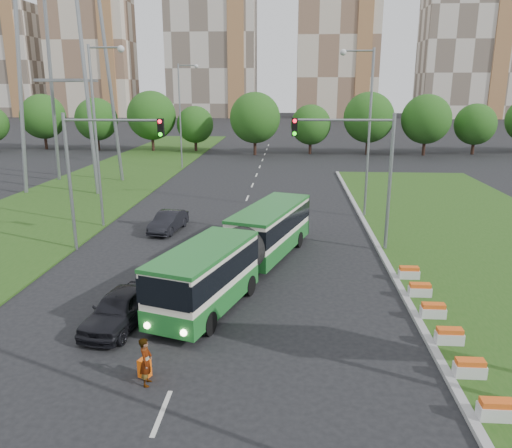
# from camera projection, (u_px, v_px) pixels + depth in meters

# --- Properties ---
(ground) EXTENTS (360.00, 360.00, 0.00)m
(ground) POSITION_uv_depth(u_px,v_px,m) (271.00, 324.00, 20.40)
(ground) COLOR black
(ground) RESTS_ON ground
(median_kerb) EXTENTS (0.30, 60.00, 0.18)m
(median_kerb) POSITION_uv_depth(u_px,v_px,m) (385.00, 260.00, 27.68)
(median_kerb) COLOR #999999
(median_kerb) RESTS_ON ground
(left_verge) EXTENTS (12.00, 110.00, 0.10)m
(left_verge) POSITION_uv_depth(u_px,v_px,m) (85.00, 193.00, 45.63)
(left_verge) COLOR #234C15
(left_verge) RESTS_ON ground
(lane_markings) EXTENTS (0.20, 100.00, 0.01)m
(lane_markings) POSITION_uv_depth(u_px,v_px,m) (243.00, 209.00, 39.84)
(lane_markings) COLOR beige
(lane_markings) RESTS_ON ground
(flower_planters) EXTENTS (1.10, 13.70, 0.60)m
(flower_planters) POSITION_uv_depth(u_px,v_px,m) (449.00, 336.00, 18.49)
(flower_planters) COLOR silver
(flower_planters) RESTS_ON grass_median
(traffic_mast_median) EXTENTS (5.76, 0.32, 8.00)m
(traffic_mast_median) POSITION_uv_depth(u_px,v_px,m) (362.00, 160.00, 28.30)
(traffic_mast_median) COLOR gray
(traffic_mast_median) RESTS_ON ground
(traffic_mast_left) EXTENTS (5.76, 0.32, 8.00)m
(traffic_mast_left) POSITION_uv_depth(u_px,v_px,m) (95.00, 160.00, 28.33)
(traffic_mast_left) COLOR gray
(traffic_mast_left) RESTS_ON ground
(street_lamps) EXTENTS (36.00, 60.00, 12.00)m
(street_lamps) POSITION_uv_depth(u_px,v_px,m) (226.00, 148.00, 28.64)
(street_lamps) COLOR gray
(street_lamps) RESTS_ON ground
(tree_line) EXTENTS (120.00, 8.00, 9.00)m
(tree_line) POSITION_uv_depth(u_px,v_px,m) (356.00, 123.00, 71.48)
(tree_line) COLOR #215215
(tree_line) RESTS_ON ground
(apartment_tower_west) EXTENTS (26.00, 15.00, 48.00)m
(apartment_tower_west) POSITION_uv_depth(u_px,v_px,m) (91.00, 41.00, 162.69)
(apartment_tower_west) COLOR beige
(apartment_tower_west) RESTS_ON ground
(apartment_tower_cwest) EXTENTS (28.00, 15.00, 52.00)m
(apartment_tower_cwest) POSITION_uv_depth(u_px,v_px,m) (212.00, 34.00, 159.53)
(apartment_tower_cwest) COLOR beige
(apartment_tower_cwest) RESTS_ON ground
(apartment_tower_ceast) EXTENTS (25.00, 15.00, 50.00)m
(apartment_tower_ceast) POSITION_uv_depth(u_px,v_px,m) (338.00, 36.00, 157.17)
(apartment_tower_ceast) COLOR beige
(apartment_tower_ceast) RESTS_ON ground
(apartment_tower_east) EXTENTS (27.00, 15.00, 47.00)m
(apartment_tower_east) POSITION_uv_depth(u_px,v_px,m) (467.00, 41.00, 154.94)
(apartment_tower_east) COLOR beige
(apartment_tower_east) RESTS_ON ground
(midrise_west) EXTENTS (22.00, 14.00, 36.00)m
(midrise_west) POSITION_uv_depth(u_px,v_px,m) (5.00, 61.00, 166.24)
(midrise_west) COLOR beige
(midrise_west) RESTS_ON ground
(articulated_bus) EXTENTS (2.38, 15.24, 2.51)m
(articulated_bus) POSITION_uv_depth(u_px,v_px,m) (241.00, 248.00, 25.15)
(articulated_bus) COLOR silver
(articulated_bus) RESTS_ON ground
(car_left_near) EXTENTS (2.46, 4.66, 1.51)m
(car_left_near) POSITION_uv_depth(u_px,v_px,m) (120.00, 309.00, 20.05)
(car_left_near) COLOR black
(car_left_near) RESTS_ON ground
(car_left_far) EXTENTS (2.03, 4.26, 1.35)m
(car_left_far) POSITION_uv_depth(u_px,v_px,m) (168.00, 221.00, 33.43)
(car_left_far) COLOR black
(car_left_far) RESTS_ON ground
(pedestrian) EXTENTS (0.42, 0.62, 1.65)m
(pedestrian) POSITION_uv_depth(u_px,v_px,m) (146.00, 362.00, 16.04)
(pedestrian) COLOR gray
(pedestrian) RESTS_ON ground
(shopping_trolley) EXTENTS (0.36, 0.38, 0.62)m
(shopping_trolley) POSITION_uv_depth(u_px,v_px,m) (144.00, 368.00, 16.61)
(shopping_trolley) COLOR #FE5E0D
(shopping_trolley) RESTS_ON ground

